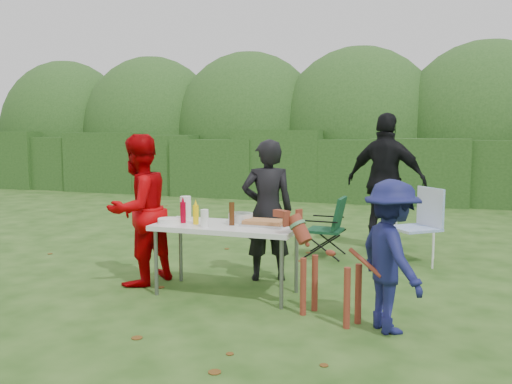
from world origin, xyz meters
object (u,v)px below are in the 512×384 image
(mustard_bottle, at_px, (196,215))
(person_black_puffy, at_px, (386,181))
(person_red_jacket, at_px, (139,210))
(child, at_px, (391,256))
(folding_table, at_px, (227,230))
(person_cook, at_px, (268,210))
(dog, at_px, (330,269))
(beer_bottle, at_px, (232,214))
(lawn_chair, at_px, (414,225))
(camping_chair, at_px, (325,226))
(ketchup_bottle, at_px, (183,213))
(paper_towel_roll, at_px, (186,208))

(mustard_bottle, bearing_deg, person_black_puffy, 60.11)
(person_red_jacket, height_order, child, person_red_jacket)
(folding_table, height_order, person_cook, person_cook)
(dog, height_order, beer_bottle, beer_bottle)
(person_cook, distance_m, child, 1.91)
(person_cook, relative_size, person_black_puffy, 0.82)
(person_black_puffy, bearing_deg, lawn_chair, 134.44)
(folding_table, bearing_deg, camping_chair, 72.80)
(person_red_jacket, relative_size, camping_chair, 2.00)
(camping_chair, distance_m, lawn_chair, 1.17)
(child, bearing_deg, ketchup_bottle, 43.74)
(folding_table, relative_size, person_red_jacket, 0.90)
(person_cook, height_order, person_red_jacket, person_red_jacket)
(dog, xyz_separation_m, camping_chair, (-0.56, 2.41, -0.05))
(person_red_jacket, bearing_deg, person_cook, 130.31)
(lawn_chair, height_order, mustard_bottle, lawn_chair)
(paper_towel_roll, bearing_deg, person_black_puffy, 54.73)
(child, bearing_deg, camping_chair, -10.63)
(person_black_puffy, relative_size, mustard_bottle, 9.85)
(person_black_puffy, xyz_separation_m, dog, (-0.16, -3.20, -0.52))
(person_cook, bearing_deg, paper_towel_roll, 11.39)
(ketchup_bottle, bearing_deg, child, -12.09)
(mustard_bottle, relative_size, paper_towel_roll, 0.77)
(camping_chair, bearing_deg, ketchup_bottle, 63.36)
(lawn_chair, xyz_separation_m, mustard_bottle, (-2.09, -2.16, 0.35))
(mustard_bottle, xyz_separation_m, paper_towel_roll, (-0.23, 0.22, 0.03))
(folding_table, relative_size, beer_bottle, 6.25)
(beer_bottle, bearing_deg, person_cook, 76.44)
(ketchup_bottle, relative_size, paper_towel_roll, 0.85)
(beer_bottle, height_order, paper_towel_roll, paper_towel_roll)
(person_red_jacket, bearing_deg, lawn_chair, 140.26)
(person_cook, relative_size, mustard_bottle, 8.08)
(folding_table, height_order, ketchup_bottle, ketchup_bottle)
(camping_chair, height_order, ketchup_bottle, ketchup_bottle)
(person_black_puffy, xyz_separation_m, paper_towel_roll, (-1.88, -2.66, -0.12))
(folding_table, bearing_deg, person_cook, 70.90)
(child, relative_size, camping_chair, 1.56)
(person_black_puffy, bearing_deg, ketchup_bottle, 70.06)
(dog, bearing_deg, mustard_bottle, 13.33)
(folding_table, distance_m, dog, 1.27)
(dog, distance_m, camping_chair, 2.47)
(folding_table, height_order, paper_towel_roll, paper_towel_roll)
(person_red_jacket, distance_m, camping_chair, 2.62)
(person_red_jacket, height_order, dog, person_red_jacket)
(person_cook, height_order, person_black_puffy, person_black_puffy)
(folding_table, height_order, person_black_puffy, person_black_puffy)
(beer_bottle, bearing_deg, folding_table, 164.83)
(dog, relative_size, mustard_bottle, 4.92)
(person_black_puffy, bearing_deg, paper_towel_roll, 67.40)
(lawn_chair, distance_m, mustard_bottle, 3.03)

